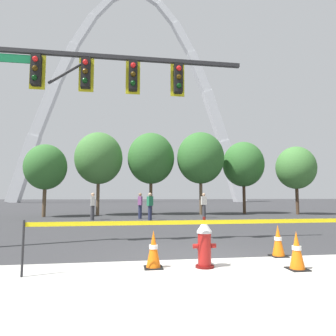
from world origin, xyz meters
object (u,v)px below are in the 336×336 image
(fire_hydrant, at_px, (204,244))
(traffic_cone_by_hydrant, at_px, (153,250))
(pedestrian_walking_right, at_px, (140,205))
(pedestrian_near_trees, at_px, (150,206))
(traffic_signal_gantry, at_px, (70,93))
(pedestrian_walking_left, at_px, (93,206))
(traffic_cone_curb_edge, at_px, (297,251))
(monument_arch, at_px, (134,105))
(pedestrian_standing_center, at_px, (204,205))
(traffic_cone_mid_sidewalk, at_px, (278,241))

(fire_hydrant, bearing_deg, traffic_cone_by_hydrant, 174.96)
(pedestrian_walking_right, relative_size, pedestrian_near_trees, 1.00)
(traffic_signal_gantry, distance_m, pedestrian_walking_left, 9.59)
(pedestrian_walking_left, bearing_deg, pedestrian_near_trees, -10.87)
(pedestrian_walking_right, bearing_deg, traffic_cone_curb_edge, -79.81)
(traffic_signal_gantry, distance_m, pedestrian_near_trees, 9.51)
(monument_arch, height_order, pedestrian_walking_left, monument_arch)
(traffic_cone_curb_edge, height_order, pedestrian_near_trees, pedestrian_near_trees)
(fire_hydrant, relative_size, pedestrian_walking_left, 0.62)
(fire_hydrant, relative_size, monument_arch, 0.02)
(fire_hydrant, height_order, pedestrian_walking_left, pedestrian_walking_left)
(pedestrian_walking_right, bearing_deg, fire_hydrant, -87.12)
(fire_hydrant, bearing_deg, traffic_cone_curb_edge, -14.36)
(pedestrian_standing_center, bearing_deg, pedestrian_walking_left, -173.79)
(traffic_cone_mid_sidewalk, relative_size, pedestrian_walking_left, 0.46)
(traffic_cone_by_hydrant, bearing_deg, traffic_signal_gantry, 128.00)
(monument_arch, relative_size, pedestrian_near_trees, 33.21)
(traffic_cone_mid_sidewalk, height_order, traffic_signal_gantry, traffic_signal_gantry)
(traffic_cone_by_hydrant, relative_size, traffic_cone_curb_edge, 1.00)
(traffic_cone_mid_sidewalk, height_order, traffic_cone_curb_edge, same)
(monument_arch, bearing_deg, pedestrian_walking_left, -94.22)
(fire_hydrant, xyz_separation_m, traffic_cone_mid_sidewalk, (1.98, 0.75, -0.11))
(traffic_cone_mid_sidewalk, bearing_deg, pedestrian_walking_right, 102.48)
(traffic_cone_by_hydrant, xyz_separation_m, pedestrian_walking_left, (-2.43, 11.71, 0.46))
(traffic_cone_mid_sidewalk, bearing_deg, traffic_signal_gantry, 157.45)
(traffic_cone_curb_edge, xyz_separation_m, traffic_signal_gantry, (-4.90, 3.33, 4.05))
(traffic_cone_mid_sidewalk, height_order, pedestrian_standing_center, pedestrian_standing_center)
(fire_hydrant, height_order, traffic_cone_mid_sidewalk, fire_hydrant)
(monument_arch, xyz_separation_m, pedestrian_standing_center, (3.33, -47.45, -21.48))
(pedestrian_walking_right, xyz_separation_m, pedestrian_near_trees, (0.50, -1.39, 0.00))
(pedestrian_near_trees, bearing_deg, traffic_cone_by_hydrant, -94.47)
(traffic_signal_gantry, relative_size, monument_arch, 0.15)
(pedestrian_walking_right, height_order, pedestrian_near_trees, same)
(traffic_cone_by_hydrant, height_order, pedestrian_near_trees, pedestrian_near_trees)
(traffic_cone_by_hydrant, bearing_deg, traffic_cone_mid_sidewalk, 12.48)
(pedestrian_standing_center, bearing_deg, traffic_cone_mid_sidewalk, -97.13)
(pedestrian_near_trees, bearing_deg, traffic_cone_mid_sidewalk, -78.51)
(pedestrian_standing_center, bearing_deg, pedestrian_near_trees, -158.94)
(traffic_cone_by_hydrant, relative_size, pedestrian_walking_right, 0.46)
(pedestrian_standing_center, xyz_separation_m, pedestrian_walking_right, (-4.09, 0.00, 0.00))
(fire_hydrant, height_order, traffic_cone_curb_edge, fire_hydrant)
(traffic_cone_by_hydrant, bearing_deg, pedestrian_walking_right, 88.30)
(traffic_cone_curb_edge, relative_size, pedestrian_walking_right, 0.46)
(fire_hydrant, xyz_separation_m, pedestrian_near_trees, (-0.14, 11.16, 0.35))
(traffic_cone_mid_sidewalk, relative_size, pedestrian_standing_center, 0.46)
(pedestrian_standing_center, distance_m, pedestrian_walking_right, 4.09)
(pedestrian_walking_left, bearing_deg, pedestrian_standing_center, 6.21)
(pedestrian_walking_right, bearing_deg, traffic_cone_mid_sidewalk, -77.52)
(traffic_cone_mid_sidewalk, bearing_deg, traffic_cone_by_hydrant, -167.52)
(pedestrian_near_trees, bearing_deg, traffic_signal_gantry, -110.33)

